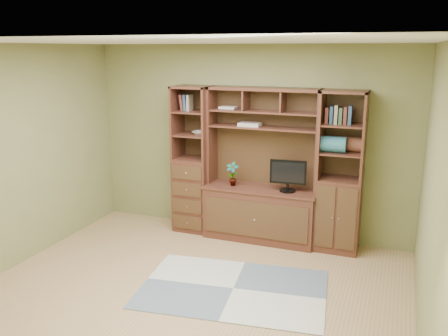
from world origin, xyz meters
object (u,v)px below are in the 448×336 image
at_px(right_tower, 340,173).
at_px(monitor, 288,170).
at_px(center_hutch, 261,166).
at_px(left_tower, 193,160).

relative_size(right_tower, monitor, 3.56).
xyz_separation_m(center_hutch, monitor, (0.37, -0.03, -0.01)).
height_order(left_tower, monitor, left_tower).
xyz_separation_m(center_hutch, left_tower, (-1.00, 0.04, 0.00)).
height_order(center_hutch, monitor, center_hutch).
distance_m(left_tower, monitor, 1.38).
relative_size(center_hutch, left_tower, 1.00).
distance_m(left_tower, right_tower, 2.02).
height_order(center_hutch, left_tower, same).
bearing_deg(monitor, center_hutch, 168.91).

